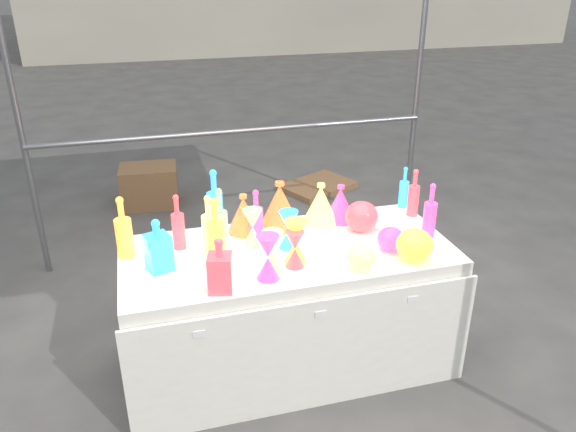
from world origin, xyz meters
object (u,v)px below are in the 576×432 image
object	(u,v)px
bottle_0	(123,227)
hourglass_0	(295,249)
cardboard_box_closed	(149,186)
lampshade_0	(280,205)
globe_0	(414,247)
display_table	(288,308)

from	to	relation	value
bottle_0	hourglass_0	world-z (taller)	bottle_0
cardboard_box_closed	hourglass_0	xyz separation A→B (m)	(0.66, -2.78, 0.66)
lampshade_0	globe_0	bearing A→B (deg)	-36.88
globe_0	bottle_0	bearing A→B (deg)	163.13
bottle_0	hourglass_0	distance (m)	0.90
display_table	cardboard_box_closed	world-z (taller)	display_table
display_table	lampshade_0	size ratio (longest dim) A/B	6.46
cardboard_box_closed	lampshade_0	bearing A→B (deg)	-68.78
display_table	bottle_0	xyz separation A→B (m)	(-0.85, 0.16, 0.55)
globe_0	cardboard_box_closed	bearing A→B (deg)	113.92
globe_0	lampshade_0	world-z (taller)	lampshade_0
display_table	lampshade_0	bearing A→B (deg)	84.54
globe_0	lampshade_0	bearing A→B (deg)	135.44
cardboard_box_closed	hourglass_0	size ratio (longest dim) A/B	2.70
cardboard_box_closed	hourglass_0	world-z (taller)	hourglass_0
display_table	lampshade_0	world-z (taller)	lampshade_0
cardboard_box_closed	globe_0	size ratio (longest dim) A/B	2.74
cardboard_box_closed	bottle_0	world-z (taller)	bottle_0
hourglass_0	bottle_0	bearing A→B (deg)	157.93
display_table	globe_0	distance (m)	0.81
cardboard_box_closed	lampshade_0	xyz separation A→B (m)	(0.70, -2.31, 0.70)
cardboard_box_closed	hourglass_0	bearing A→B (deg)	-72.31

